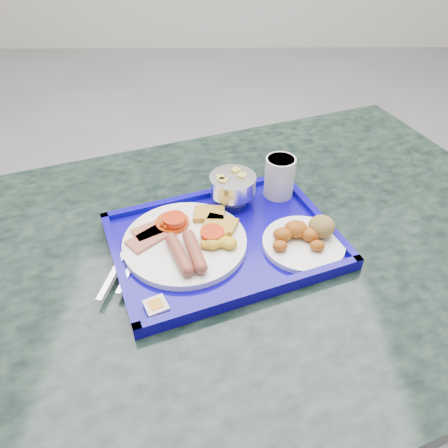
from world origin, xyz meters
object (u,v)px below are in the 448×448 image
Objects in this scene: tray at (224,242)px; juice_cup at (280,176)px; main_plate at (190,239)px; fruit_bowl at (233,185)px; table at (232,315)px; bread_plate at (305,238)px.

tray is 5.66× the size of juice_cup.
main_plate is at bearing -168.54° from tray.
fruit_bowl reaches higher than tray.
table is at bearing -17.04° from tray.
main_plate reaches higher than tray.
juice_cup reaches higher than tray.
fruit_bowl is 1.09× the size of juice_cup.
fruit_bowl is (0.02, 0.12, 0.05)m from tray.
main_plate reaches higher than table.
juice_cup is (0.10, 0.16, 0.28)m from table.
table is 0.30m from fruit_bowl.
table is at bearing 176.67° from bread_plate.
bread_plate is (0.22, -0.00, 0.00)m from main_plate.
bread_plate is (0.14, -0.01, 0.25)m from table.
fruit_bowl is at bearing 134.97° from bread_plate.
table is 0.34m from juice_cup.
tray is at bearing -128.81° from juice_cup.
main_plate is at bearing -122.10° from fruit_bowl.
main_plate is (-0.07, -0.01, 0.02)m from tray.
table is 0.22m from tray.
main_plate is 0.25m from juice_cup.
bread_plate is at bearing -45.03° from fruit_bowl.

